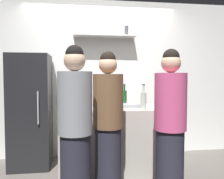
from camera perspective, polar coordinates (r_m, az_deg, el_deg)
back_wall_assembly at (r=4.04m, az=-2.68°, el=2.69°), size 4.80×0.32×2.60m
refrigerator at (r=3.73m, az=-18.91°, el=-4.85°), size 0.57×0.63×1.66m
counter at (r=3.40m, az=0.00°, el=-11.89°), size 1.43×0.74×0.91m
baking_pan at (r=3.33m, az=4.39°, el=-3.87°), size 0.34×0.24×0.05m
utensil_holder at (r=3.39m, az=0.15°, el=-3.10°), size 0.10×0.10×0.22m
wine_bottle_amber_glass at (r=3.15m, az=-0.85°, el=-2.48°), size 0.06×0.06×0.31m
wine_bottle_dark_glass at (r=3.44m, az=-3.73°, el=-2.19°), size 0.08×0.08×0.30m
wine_bottle_pale_glass at (r=3.11m, az=7.57°, el=-2.54°), size 0.08×0.08×0.33m
wine_bottle_green_glass at (r=3.59m, az=2.99°, el=-1.84°), size 0.07×0.07×0.31m
water_bottle_plastic at (r=3.03m, az=1.01°, el=-3.12°), size 0.09×0.09×0.23m
person_brown_jacket at (r=2.70m, az=-0.95°, el=-8.40°), size 0.34×0.34×1.61m
person_grey_hoodie at (r=2.39m, az=-8.82°, el=-9.59°), size 0.34×0.34×1.64m
person_pink_top at (r=2.64m, az=13.77°, el=-8.61°), size 0.34×0.34×1.63m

